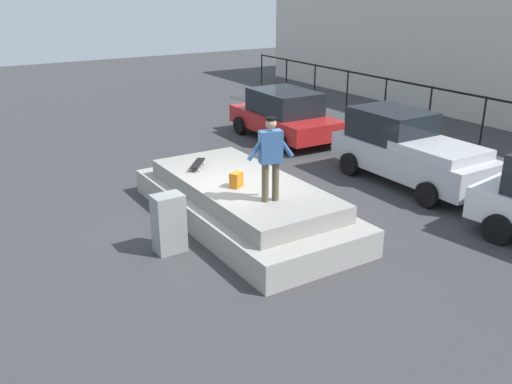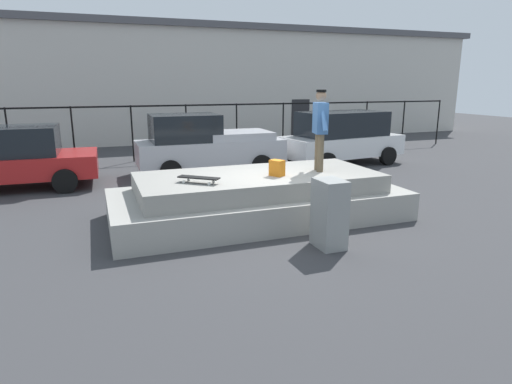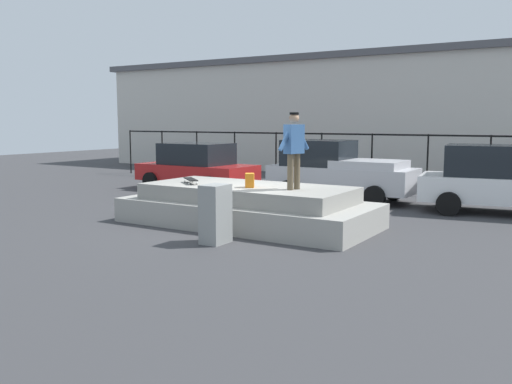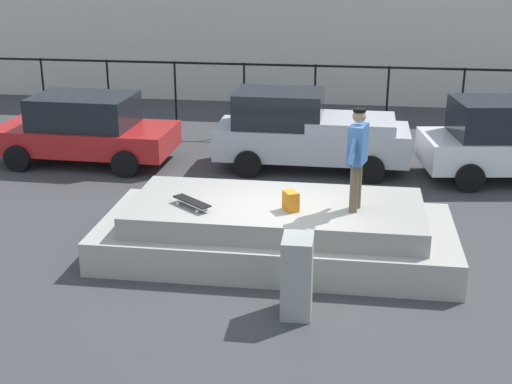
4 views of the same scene
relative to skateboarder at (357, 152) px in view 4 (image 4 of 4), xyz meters
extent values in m
plane|color=#38383A|center=(-1.19, -0.25, -1.96)|extent=(60.00, 60.00, 0.00)
cube|color=#9E9B93|center=(-1.34, 0.15, -1.67)|extent=(6.13, 2.76, 0.59)
cube|color=gray|center=(-1.34, 0.15, -1.19)|extent=(5.03, 2.27, 0.38)
cylinder|color=brown|center=(0.03, 0.11, -0.59)|extent=(0.14, 0.14, 0.81)
cylinder|color=brown|center=(-0.03, -0.11, -0.59)|extent=(0.14, 0.14, 0.81)
cube|color=#33598C|center=(0.00, 0.00, 0.14)|extent=(0.34, 0.49, 0.65)
cylinder|color=#33598C|center=(0.07, 0.26, 0.16)|extent=(0.19, 0.44, 0.56)
cylinder|color=#33598C|center=(-0.07, -0.26, 0.16)|extent=(0.19, 0.44, 0.56)
sphere|color=tan|center=(0.00, 0.00, 0.60)|extent=(0.22, 0.22, 0.22)
cylinder|color=black|center=(0.00, 0.00, 0.70)|extent=(0.25, 0.25, 0.05)
cube|color=black|center=(-2.72, -0.28, -0.89)|extent=(0.76, 0.68, 0.02)
cylinder|color=silver|center=(-2.87, -0.03, -0.97)|extent=(0.06, 0.06, 0.06)
cylinder|color=silver|center=(-2.99, -0.18, -0.97)|extent=(0.06, 0.06, 0.06)
cylinder|color=silver|center=(-2.46, -0.37, -0.97)|extent=(0.06, 0.06, 0.06)
cylinder|color=silver|center=(-2.58, -0.52, -0.97)|extent=(0.06, 0.06, 0.06)
cube|color=orange|center=(-1.06, -0.18, -0.84)|extent=(0.31, 0.34, 0.33)
cube|color=#B21E1E|center=(-6.66, 5.00, -1.34)|extent=(4.40, 2.06, 0.61)
cube|color=black|center=(-6.66, 5.00, -0.65)|extent=(2.44, 1.78, 0.77)
cylinder|color=black|center=(-7.98, 6.03, -1.64)|extent=(0.65, 0.24, 0.64)
cylinder|color=black|center=(-8.03, 4.03, -1.64)|extent=(0.65, 0.24, 0.64)
cylinder|color=black|center=(-5.28, 5.96, -1.64)|extent=(0.65, 0.24, 0.64)
cylinder|color=black|center=(-5.33, 3.97, -1.64)|extent=(0.65, 0.24, 0.64)
cube|color=#B7B7BC|center=(-1.06, 5.22, -1.27)|extent=(4.60, 1.73, 0.74)
cube|color=black|center=(-1.87, 5.23, -0.49)|extent=(2.07, 1.58, 0.82)
cube|color=#B7B7BC|center=(-0.15, 5.22, -0.78)|extent=(2.07, 1.63, 0.24)
cylinder|color=black|center=(-2.48, 6.10, -1.64)|extent=(0.64, 0.22, 0.64)
cylinder|color=black|center=(-2.49, 4.36, -1.64)|extent=(0.64, 0.22, 0.64)
cylinder|color=black|center=(0.36, 6.08, -1.64)|extent=(0.64, 0.22, 0.64)
cylinder|color=black|center=(0.35, 4.34, -1.64)|extent=(0.64, 0.22, 0.64)
cylinder|color=black|center=(2.23, 5.88, -1.64)|extent=(0.67, 0.31, 0.64)
cylinder|color=black|center=(2.50, 4.03, -1.64)|extent=(0.67, 0.31, 0.64)
cube|color=gray|center=(-0.80, -1.90, -1.36)|extent=(0.45, 0.61, 1.21)
cylinder|color=black|center=(-9.19, 8.27, -0.94)|extent=(0.06, 0.06, 2.05)
cylinder|color=black|center=(-7.19, 8.27, -0.94)|extent=(0.06, 0.06, 2.05)
cylinder|color=black|center=(-5.19, 8.27, -0.94)|extent=(0.06, 0.06, 2.05)
cylinder|color=black|center=(-3.19, 8.27, -0.94)|extent=(0.06, 0.06, 2.05)
cylinder|color=black|center=(-1.19, 8.27, -0.94)|extent=(0.06, 0.06, 2.05)
cylinder|color=black|center=(0.81, 8.27, -0.94)|extent=(0.06, 0.06, 2.05)
cylinder|color=black|center=(2.81, 8.27, -0.94)|extent=(0.06, 0.06, 2.05)
cube|color=black|center=(-1.19, 8.27, 0.04)|extent=(24.00, 0.04, 0.06)
cube|color=beige|center=(-1.19, 16.24, 0.70)|extent=(34.53, 7.24, 5.32)
camera|label=1|loc=(8.68, -5.80, 3.14)|focal=38.77mm
camera|label=2|loc=(-4.54, -8.30, 0.86)|focal=30.74mm
camera|label=3|loc=(5.78, -10.91, 0.54)|focal=38.69mm
camera|label=4|loc=(-0.09, -11.03, 3.18)|focal=48.94mm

